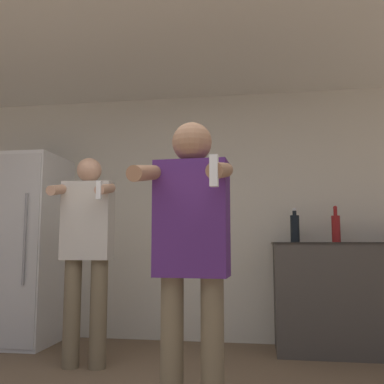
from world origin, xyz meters
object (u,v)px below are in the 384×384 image
at_px(bottle_brown_liquor, 336,227).
at_px(person_woman_foreground, 192,244).
at_px(refrigerator, 23,248).
at_px(bottle_tall_gin, 295,227).
at_px(person_man_side, 87,245).

height_order(bottle_brown_liquor, person_woman_foreground, person_woman_foreground).
relative_size(bottle_brown_liquor, person_woman_foreground, 0.21).
xyz_separation_m(bottle_brown_liquor, person_woman_foreground, (-1.07, -1.95, -0.15)).
bearing_deg(bottle_brown_liquor, person_woman_foreground, -118.80).
distance_m(refrigerator, bottle_tall_gin, 2.72).
height_order(bottle_tall_gin, person_woman_foreground, person_woman_foreground).
distance_m(bottle_tall_gin, person_man_side, 1.93).
distance_m(bottle_tall_gin, person_woman_foreground, 2.07).
bearing_deg(person_woman_foreground, person_man_side, 132.99).
height_order(refrigerator, bottle_brown_liquor, refrigerator).
bearing_deg(bottle_tall_gin, bottle_brown_liquor, 0.00).
distance_m(person_woman_foreground, person_man_side, 1.53).
distance_m(refrigerator, person_woman_foreground, 2.71).
bearing_deg(refrigerator, person_woman_foreground, -42.00).
xyz_separation_m(bottle_brown_liquor, person_man_side, (-2.11, -0.83, -0.16)).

